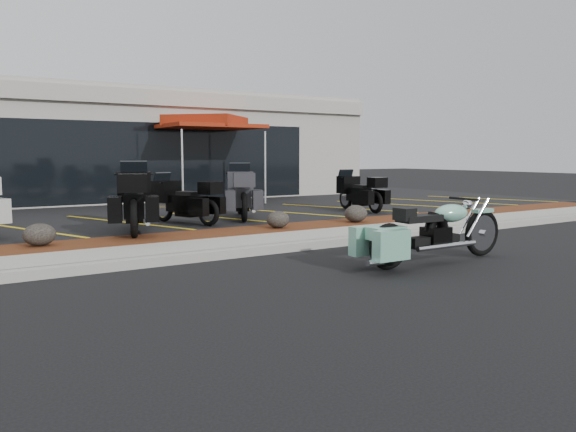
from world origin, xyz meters
TOP-DOWN VIEW (x-y plane):
  - ground at (0.00, 0.00)m, footprint 90.00×90.00m
  - curb at (0.00, 0.90)m, footprint 24.00×0.25m
  - sidewalk at (0.00, 1.60)m, footprint 24.00×1.20m
  - mulch_bed at (0.00, 2.80)m, footprint 24.00×1.20m
  - upper_lot at (0.00, 8.20)m, footprint 26.00×9.60m
  - dealership_building at (0.00, 14.47)m, footprint 18.00×8.16m
  - boulder_left at (-4.48, 2.92)m, footprint 0.56×0.46m
  - boulder_mid at (0.29, 2.73)m, footprint 0.52×0.43m
  - boulder_right at (2.40, 2.65)m, footprint 0.57×0.48m
  - hero_cruiser at (1.90, -1.34)m, footprint 3.02×0.79m
  - touring_black_front at (-2.22, 4.72)m, footprint 1.69×2.69m
  - touring_black_mid at (-1.37, 5.26)m, footprint 1.48×2.17m
  - touring_grey at (0.91, 5.69)m, footprint 1.82×2.55m
  - touring_black_rear at (4.28, 5.42)m, footprint 0.93×2.06m
  - traffic_cone at (-0.03, 7.64)m, footprint 0.45×0.45m
  - popup_canopy at (1.79, 9.77)m, footprint 3.50×3.50m

SIDE VIEW (x-z plane):
  - ground at x=0.00m, z-range 0.00..0.00m
  - curb at x=0.00m, z-range 0.00..0.15m
  - sidewalk at x=0.00m, z-range 0.00..0.15m
  - upper_lot at x=0.00m, z-range 0.00..0.15m
  - mulch_bed at x=0.00m, z-range 0.00..0.16m
  - boulder_mid at x=0.29m, z-range 0.16..0.53m
  - boulder_left at x=-4.48m, z-range 0.16..0.55m
  - boulder_right at x=2.40m, z-range 0.16..0.57m
  - traffic_cone at x=-0.03m, z-range 0.15..0.64m
  - hero_cruiser at x=1.90m, z-range 0.00..1.06m
  - touring_black_rear at x=4.28m, z-range 0.15..1.32m
  - touring_black_mid at x=-1.37m, z-range 0.15..1.33m
  - touring_grey at x=0.91m, z-range 0.15..1.54m
  - touring_black_front at x=-2.22m, z-range 0.15..1.61m
  - dealership_building at x=0.00m, z-range 0.01..4.01m
  - popup_canopy at x=1.79m, z-range 1.32..4.18m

